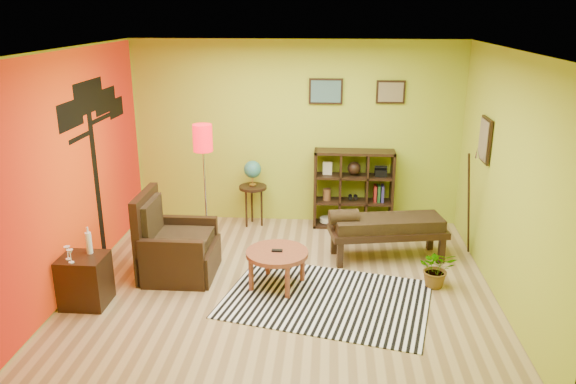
# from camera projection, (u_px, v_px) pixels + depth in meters

# --- Properties ---
(ground) EXTENTS (5.00, 5.00, 0.00)m
(ground) POSITION_uv_depth(u_px,v_px,m) (284.00, 285.00, 6.86)
(ground) COLOR tan
(ground) RESTS_ON ground
(room_shell) EXTENTS (5.04, 4.54, 2.82)m
(room_shell) POSITION_uv_depth(u_px,v_px,m) (275.00, 141.00, 6.32)
(room_shell) COLOR #A8BC2C
(room_shell) RESTS_ON ground
(zebra_rug) EXTENTS (2.61, 2.09, 0.01)m
(zebra_rug) POSITION_uv_depth(u_px,v_px,m) (327.00, 299.00, 6.52)
(zebra_rug) COLOR white
(zebra_rug) RESTS_ON ground
(coffee_table) EXTENTS (0.75, 0.75, 0.48)m
(coffee_table) POSITION_uv_depth(u_px,v_px,m) (277.00, 256.00, 6.71)
(coffee_table) COLOR brown
(coffee_table) RESTS_ON ground
(armchair) EXTENTS (0.90, 0.91, 1.08)m
(armchair) POSITION_uv_depth(u_px,v_px,m) (174.00, 250.00, 7.05)
(armchair) COLOR black
(armchair) RESTS_ON ground
(side_cabinet) EXTENTS (0.50, 0.45, 0.90)m
(side_cabinet) POSITION_uv_depth(u_px,v_px,m) (85.00, 280.00, 6.33)
(side_cabinet) COLOR black
(side_cabinet) RESTS_ON ground
(floor_lamp) EXTENTS (0.27, 0.27, 1.77)m
(floor_lamp) POSITION_uv_depth(u_px,v_px,m) (203.00, 150.00, 7.45)
(floor_lamp) COLOR silver
(floor_lamp) RESTS_ON ground
(globe_table) EXTENTS (0.42, 0.42, 1.03)m
(globe_table) POSITION_uv_depth(u_px,v_px,m) (253.00, 177.00, 8.52)
(globe_table) COLOR black
(globe_table) RESTS_ON ground
(cube_shelf) EXTENTS (1.20, 0.35, 1.20)m
(cube_shelf) POSITION_uv_depth(u_px,v_px,m) (354.00, 189.00, 8.53)
(cube_shelf) COLOR black
(cube_shelf) RESTS_ON ground
(bench) EXTENTS (1.61, 0.82, 0.72)m
(bench) POSITION_uv_depth(u_px,v_px,m) (385.00, 226.00, 7.46)
(bench) COLOR black
(bench) RESTS_ON ground
(potted_plant) EXTENTS (0.44, 0.49, 0.38)m
(potted_plant) POSITION_uv_depth(u_px,v_px,m) (436.00, 272.00, 6.77)
(potted_plant) COLOR #26661E
(potted_plant) RESTS_ON ground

